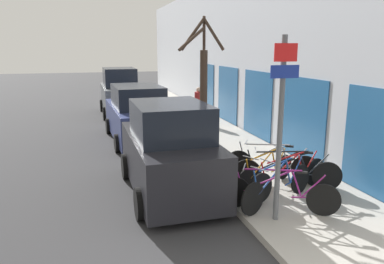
{
  "coord_description": "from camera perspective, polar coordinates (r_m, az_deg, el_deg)",
  "views": [
    {
      "loc": [
        -1.89,
        -2.67,
        3.47
      ],
      "look_at": [
        0.83,
        6.9,
        1.2
      ],
      "focal_mm": 35.0,
      "sensor_mm": 36.0,
      "label": 1
    }
  ],
  "objects": [
    {
      "name": "ground_plane",
      "position": [
        14.42,
        -7.86,
        -1.17
      ],
      "size": [
        80.0,
        80.0,
        0.0
      ],
      "primitive_type": "plane",
      "color": "#333335"
    },
    {
      "name": "sidewalk_curb",
      "position": [
        17.59,
        -0.76,
        1.75
      ],
      "size": [
        3.2,
        32.0,
        0.15
      ],
      "color": "#ADA89E",
      "rests_on": "ground"
    },
    {
      "name": "building_facade",
      "position": [
        17.72,
        4.86,
        12.0
      ],
      "size": [
        0.23,
        32.0,
        6.5
      ],
      "color": "#B2B7C1",
      "rests_on": "ground"
    },
    {
      "name": "signpost",
      "position": [
        7.14,
        13.34,
        1.29
      ],
      "size": [
        0.56,
        0.12,
        3.53
      ],
      "color": "#595B60",
      "rests_on": "sidewalk_curb"
    },
    {
      "name": "bicycle_0",
      "position": [
        7.94,
        13.0,
        -9.06
      ],
      "size": [
        2.14,
        1.25,
        0.93
      ],
      "rotation": [
        0.0,
        0.0,
        1.05
      ],
      "color": "black",
      "rests_on": "sidewalk_curb"
    },
    {
      "name": "bicycle_1",
      "position": [
        8.32,
        13.01,
        -7.98
      ],
      "size": [
        2.18,
        1.1,
        0.96
      ],
      "rotation": [
        0.0,
        0.0,
        2.03
      ],
      "color": "black",
      "rests_on": "sidewalk_curb"
    },
    {
      "name": "bicycle_2",
      "position": [
        8.91,
        14.63,
        -6.66
      ],
      "size": [
        2.42,
        0.9,
        0.94
      ],
      "rotation": [
        0.0,
        0.0,
        1.91
      ],
      "color": "black",
      "rests_on": "sidewalk_curb"
    },
    {
      "name": "bicycle_3",
      "position": [
        9.2,
        14.24,
        -5.99
      ],
      "size": [
        2.39,
        0.99,
        0.96
      ],
      "rotation": [
        0.0,
        0.0,
        1.19
      ],
      "color": "black",
      "rests_on": "sidewalk_curb"
    },
    {
      "name": "bicycle_4",
      "position": [
        9.22,
        11.22,
        -5.98
      ],
      "size": [
        1.98,
        1.1,
        0.89
      ],
      "rotation": [
        0.0,
        0.0,
        2.07
      ],
      "color": "black",
      "rests_on": "sidewalk_curb"
    },
    {
      "name": "bicycle_5",
      "position": [
        9.76,
        12.02,
        -4.8
      ],
      "size": [
        2.01,
        1.28,
        0.95
      ],
      "rotation": [
        0.0,
        0.0,
        1.01
      ],
      "color": "black",
      "rests_on": "sidewalk_curb"
    },
    {
      "name": "parked_car_0",
      "position": [
        8.92,
        -3.46,
        -3.14
      ],
      "size": [
        2.03,
        4.14,
        2.22
      ],
      "rotation": [
        0.0,
        0.0,
        0.01
      ],
      "color": "black",
      "rests_on": "ground"
    },
    {
      "name": "parked_car_1",
      "position": [
        14.14,
        -8.33,
        2.5
      ],
      "size": [
        2.21,
        4.78,
        2.09
      ],
      "rotation": [
        0.0,
        0.0,
        0.04
      ],
      "color": "navy",
      "rests_on": "ground"
    },
    {
      "name": "parked_car_2",
      "position": [
        19.79,
        -10.93,
        5.73
      ],
      "size": [
        1.97,
        4.32,
        2.42
      ],
      "rotation": [
        0.0,
        0.0,
        0.01
      ],
      "color": "#51565B",
      "rests_on": "ground"
    },
    {
      "name": "pedestrian_near",
      "position": [
        16.49,
        1.0,
        4.51
      ],
      "size": [
        0.41,
        0.35,
        1.6
      ],
      "rotation": [
        0.0,
        0.0,
        2.85
      ],
      "color": "#333338",
      "rests_on": "sidewalk_curb"
    },
    {
      "name": "street_tree",
      "position": [
        10.73,
        1.69,
        5.56
      ],
      "size": [
        1.39,
        0.88,
        4.14
      ],
      "color": "#3D2D23",
      "rests_on": "sidewalk_curb"
    }
  ]
}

